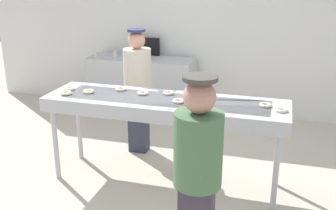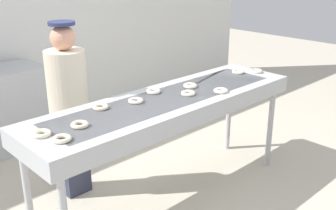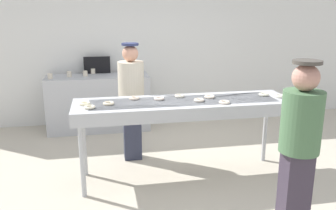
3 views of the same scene
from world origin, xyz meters
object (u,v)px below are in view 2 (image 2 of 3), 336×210
sugar_donut_8 (238,72)px  worker_baker (68,101)px  sugar_donut_3 (42,134)px  sugar_donut_4 (62,139)px  sugar_donut_0 (221,91)px  sugar_donut_9 (153,91)px  sugar_donut_6 (188,93)px  sugar_donut_10 (190,86)px  sugar_donut_5 (256,71)px  sugar_donut_1 (101,107)px  sugar_donut_7 (136,101)px  sugar_donut_2 (80,125)px  fryer_conveyor (169,106)px

sugar_donut_8 → worker_baker: size_ratio=0.08×
sugar_donut_3 → sugar_donut_4: same height
sugar_donut_0 → sugar_donut_3: size_ratio=1.00×
sugar_donut_4 → sugar_donut_9: (1.09, 0.33, 0.00)m
sugar_donut_6 → sugar_donut_10: bearing=38.5°
sugar_donut_8 → sugar_donut_3: bearing=-179.1°
sugar_donut_6 → sugar_donut_10: size_ratio=1.00×
sugar_donut_5 → sugar_donut_8: 0.19m
sugar_donut_1 → worker_baker: worker_baker is taller
sugar_donut_6 → sugar_donut_7: size_ratio=1.00×
sugar_donut_3 → sugar_donut_9: same height
sugar_donut_0 → sugar_donut_4: bearing=177.3°
sugar_donut_1 → worker_baker: (0.01, 0.52, -0.08)m
sugar_donut_5 → sugar_donut_2: bearing=179.0°
sugar_donut_8 → worker_baker: bearing=158.6°
worker_baker → sugar_donut_2: bearing=61.3°
sugar_donut_9 → sugar_donut_2: bearing=-166.9°
fryer_conveyor → worker_baker: 0.90m
fryer_conveyor → sugar_donut_3: bearing=178.7°
sugar_donut_2 → worker_baker: bearing=65.6°
sugar_donut_3 → sugar_donut_4: size_ratio=1.00×
fryer_conveyor → worker_baker: (-0.57, 0.70, 0.01)m
sugar_donut_2 → sugar_donut_8: same height
sugar_donut_3 → fryer_conveyor: bearing=-1.3°
sugar_donut_3 → sugar_donut_8: 2.21m
sugar_donut_5 → sugar_donut_1: bearing=172.6°
sugar_donut_5 → sugar_donut_6: same height
sugar_donut_9 → sugar_donut_0: bearing=-42.3°
sugar_donut_0 → sugar_donut_10: (-0.09, 0.29, 0.00)m
sugar_donut_10 → sugar_donut_6: bearing=-141.5°
sugar_donut_6 → sugar_donut_9: (-0.18, 0.25, 0.00)m
sugar_donut_7 → sugar_donut_9: bearing=17.9°
sugar_donut_0 → sugar_donut_8: same height
sugar_donut_2 → sugar_donut_3: same height
worker_baker → sugar_donut_9: bearing=133.3°
fryer_conveyor → sugar_donut_8: bearing=3.3°
sugar_donut_4 → sugar_donut_2: bearing=30.4°
sugar_donut_2 → sugar_donut_4: size_ratio=1.00×
sugar_donut_3 → worker_baker: (0.59, 0.67, -0.08)m
sugar_donut_0 → sugar_donut_4: same height
sugar_donut_3 → sugar_donut_5: (2.37, -0.08, 0.00)m
fryer_conveyor → sugar_donut_2: 0.90m
sugar_donut_1 → sugar_donut_9: 0.57m
sugar_donut_5 → fryer_conveyor: bearing=177.5°
fryer_conveyor → sugar_donut_9: (-0.01, 0.19, 0.10)m
fryer_conveyor → sugar_donut_3: size_ratio=20.74×
sugar_donut_5 → sugar_donut_7: bearing=174.1°
sugar_donut_2 → worker_baker: worker_baker is taller
sugar_donut_3 → sugar_donut_8: same height
sugar_donut_0 → sugar_donut_9: (-0.44, 0.40, 0.00)m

